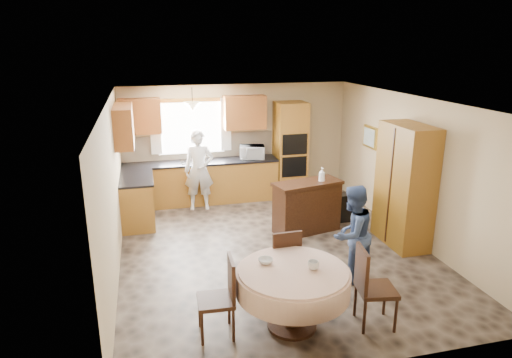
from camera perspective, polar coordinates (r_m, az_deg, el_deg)
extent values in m
cube|color=brown|center=(7.80, 2.21, -8.84)|extent=(5.00, 6.00, 0.01)
cube|color=white|center=(7.08, 2.44, 9.72)|extent=(5.00, 6.00, 0.01)
cube|color=tan|center=(10.17, -2.43, 4.74)|extent=(5.00, 0.02, 2.50)
cube|color=tan|center=(4.74, 12.68, -10.24)|extent=(5.00, 0.02, 2.50)
cube|color=tan|center=(7.09, -17.49, -1.42)|extent=(0.02, 6.00, 2.50)
cube|color=tan|center=(8.37, 18.98, 1.19)|extent=(0.02, 6.00, 2.50)
cube|color=white|center=(9.93, -8.12, 6.36)|extent=(1.40, 0.03, 1.10)
cube|color=white|center=(9.83, -12.48, 6.32)|extent=(0.22, 0.02, 1.15)
cube|color=white|center=(9.98, -3.79, 6.83)|extent=(0.22, 0.02, 1.15)
cube|color=#BC7C32|center=(9.95, -6.82, -0.45)|extent=(3.30, 0.60, 0.88)
cube|color=black|center=(9.83, -6.91, 2.11)|extent=(3.30, 0.64, 0.04)
cube|color=#BC7C32|center=(9.03, -14.59, -2.70)|extent=(0.60, 1.20, 0.88)
cube|color=black|center=(8.89, -14.81, 0.09)|extent=(0.64, 1.20, 0.04)
cube|color=beige|center=(10.04, -7.18, 4.06)|extent=(3.30, 0.02, 0.55)
cube|color=#B5692D|center=(9.69, -14.34, 7.61)|extent=(0.85, 0.33, 0.72)
cube|color=#B5692D|center=(9.92, -1.42, 8.32)|extent=(0.90, 0.33, 0.72)
cube|color=#B5692D|center=(8.67, -16.20, 6.44)|extent=(0.33, 1.20, 0.72)
cube|color=#BC7C32|center=(10.21, 4.29, 3.66)|extent=(0.66, 0.62, 2.12)
cube|color=black|center=(9.87, 4.88, 4.33)|extent=(0.56, 0.01, 0.45)
cube|color=black|center=(9.99, 4.81, 1.53)|extent=(0.56, 0.01, 0.45)
cone|color=beige|center=(9.38, -7.93, 8.97)|extent=(0.36, 0.36, 0.18)
cube|color=#3D2110|center=(8.41, 6.37, -3.66)|extent=(1.34, 0.78, 0.89)
cube|color=black|center=(9.06, 10.51, -3.51)|extent=(0.40, 0.28, 0.55)
cube|color=#BC7C32|center=(8.08, 18.10, -0.81)|extent=(0.55, 1.09, 2.08)
cylinder|color=#3D2110|center=(5.74, 4.57, -14.95)|extent=(0.20, 0.20, 0.72)
cylinder|color=#3D2110|center=(5.92, 4.49, -17.73)|extent=(0.60, 0.60, 0.04)
cylinder|color=beige|center=(5.54, 4.67, -11.44)|extent=(1.31, 1.31, 0.05)
cylinder|color=beige|center=(5.61, 4.63, -12.72)|extent=(1.37, 1.37, 0.28)
cube|color=#3D2110|center=(5.56, -5.07, -14.90)|extent=(0.44, 0.44, 0.05)
cube|color=#3D2110|center=(5.45, -3.09, -12.29)|extent=(0.06, 0.41, 0.50)
cylinder|color=#3D2110|center=(5.52, -6.64, -18.16)|extent=(0.04, 0.04, 0.43)
cylinder|color=#3D2110|center=(5.57, -2.75, -17.73)|extent=(0.04, 0.04, 0.43)
cylinder|color=#3D2110|center=(5.82, -7.14, -16.15)|extent=(0.04, 0.04, 0.43)
cylinder|color=#3D2110|center=(5.87, -3.48, -15.77)|extent=(0.04, 0.04, 0.43)
cube|color=#3D2110|center=(6.40, 3.26, -10.33)|extent=(0.44, 0.44, 0.05)
cube|color=#3D2110|center=(6.12, 3.91, -8.84)|extent=(0.41, 0.06, 0.51)
cylinder|color=#3D2110|center=(6.31, 2.10, -13.18)|extent=(0.04, 0.04, 0.44)
cylinder|color=#3D2110|center=(6.41, 5.31, -12.74)|extent=(0.04, 0.04, 0.44)
cylinder|color=#3D2110|center=(6.62, 1.21, -11.66)|extent=(0.04, 0.04, 0.44)
cylinder|color=#3D2110|center=(6.71, 4.28, -11.27)|extent=(0.04, 0.04, 0.44)
cube|color=#3D2110|center=(5.90, 14.82, -13.22)|extent=(0.51, 0.51, 0.05)
cube|color=#3D2110|center=(5.70, 13.09, -10.91)|extent=(0.11, 0.43, 0.53)
cylinder|color=#3D2110|center=(5.80, 13.83, -16.56)|extent=(0.04, 0.04, 0.46)
cylinder|color=#3D2110|center=(5.97, 17.21, -15.81)|extent=(0.04, 0.04, 0.46)
cylinder|color=#3D2110|center=(6.09, 12.13, -14.72)|extent=(0.04, 0.04, 0.46)
cylinder|color=#3D2110|center=(6.25, 15.38, -14.08)|extent=(0.04, 0.04, 0.46)
cube|color=gold|center=(9.58, 14.10, 5.11)|extent=(0.05, 0.53, 0.44)
cube|color=#AFC0CD|center=(9.56, 13.94, 5.10)|extent=(0.01, 0.44, 0.35)
imported|color=silver|center=(9.93, -0.51, 3.38)|extent=(0.59, 0.45, 0.29)
imported|color=silver|center=(9.45, -7.14, 1.09)|extent=(0.65, 0.46, 1.67)
imported|color=#364A77|center=(6.71, 11.89, -6.78)|extent=(0.88, 0.82, 1.46)
imported|color=#B2B2B2|center=(8.16, 4.45, -0.74)|extent=(0.22, 0.22, 0.05)
imported|color=silver|center=(8.31, 8.23, 0.39)|extent=(0.13, 0.13, 0.31)
imported|color=#B2B2B2|center=(5.53, 7.16, -10.64)|extent=(0.18, 0.18, 0.11)
imported|color=#B2B2B2|center=(5.64, 1.20, -10.20)|extent=(0.19, 0.19, 0.06)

